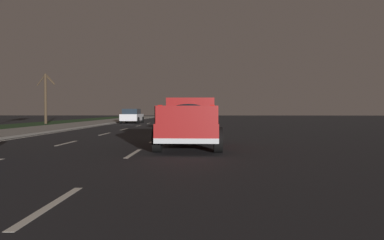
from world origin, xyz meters
The scene contains 7 objects.
ground centered at (27.00, 0.00, 0.00)m, with size 144.00×144.00×0.00m, color black.
sidewalk_shoulder centered at (27.00, 7.45, 0.06)m, with size 108.00×4.00×0.12m, color gray.
lane_markings centered at (29.95, 3.09, 0.00)m, with size 108.00×7.04×0.01m.
pickup_truck centered at (13.97, -3.50, 0.98)m, with size 5.44×2.32×1.87m.
sedan_white centered at (39.81, 3.64, 0.78)m, with size 4.41×2.03×1.54m.
sedan_tan centered at (24.08, -3.32, 0.78)m, with size 4.42×2.05×1.54m.
bare_tree_far centered at (37.55, 12.11, 2.74)m, with size 0.91×1.83×5.22m.
Camera 1 is at (-0.00, -3.96, 1.39)m, focal length 34.62 mm.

